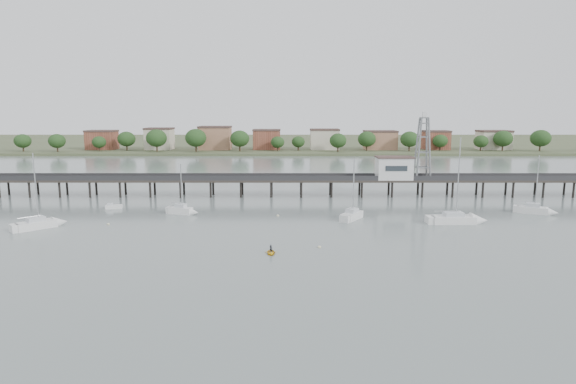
# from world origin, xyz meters

# --- Properties ---
(ground_plane) EXTENTS (500.00, 500.00, 0.00)m
(ground_plane) POSITION_xyz_m (0.00, 0.00, 0.00)
(ground_plane) COLOR slate
(ground_plane) RESTS_ON ground
(pier) EXTENTS (150.00, 5.00, 5.50)m
(pier) POSITION_xyz_m (0.00, 60.00, 3.79)
(pier) COLOR #2D2823
(pier) RESTS_ON ground
(pier_building) EXTENTS (8.40, 5.40, 5.30)m
(pier_building) POSITION_xyz_m (25.00, 60.00, 6.67)
(pier_building) COLOR silver
(pier_building) RESTS_ON ground
(lattice_tower) EXTENTS (3.20, 3.20, 15.50)m
(lattice_tower) POSITION_xyz_m (31.50, 60.00, 11.10)
(lattice_tower) COLOR slate
(lattice_tower) RESTS_ON ground
(sailboat_a) EXTENTS (7.50, 7.45, 13.53)m
(sailboat_a) POSITION_xyz_m (-41.24, 29.23, 0.64)
(sailboat_a) COLOR white
(sailboat_a) RESTS_ON ground
(sailboat_e) EXTENTS (7.29, 5.18, 11.92)m
(sailboat_e) POSITION_xyz_m (48.96, 40.33, 0.65)
(sailboat_e) COLOR white
(sailboat_e) RESTS_ON ground
(sailboat_b) EXTENTS (6.24, 3.40, 10.12)m
(sailboat_b) POSITION_xyz_m (-19.60, 39.94, 0.66)
(sailboat_b) COLOR white
(sailboat_b) RESTS_ON ground
(sailboat_d) EXTENTS (9.93, 3.07, 16.15)m
(sailboat_d) POSITION_xyz_m (31.50, 32.47, 0.63)
(sailboat_d) COLOR white
(sailboat_d) RESTS_ON ground
(sailboat_c) EXTENTS (5.65, 7.01, 11.79)m
(sailboat_c) POSITION_xyz_m (12.77, 36.38, 0.65)
(sailboat_c) COLOR white
(sailboat_c) RESTS_ON ground
(white_tender) EXTENTS (3.41, 1.92, 1.25)m
(white_tender) POSITION_xyz_m (-35.24, 45.34, 0.39)
(white_tender) COLOR white
(white_tender) RESTS_ON ground
(yellow_dinghy) EXTENTS (1.76, 0.63, 2.41)m
(yellow_dinghy) POSITION_xyz_m (-1.95, 13.90, 0.00)
(yellow_dinghy) COLOR gold
(yellow_dinghy) RESTS_ON ground
(dinghy_occupant) EXTENTS (0.52, 1.11, 0.26)m
(dinghy_occupant) POSITION_xyz_m (-1.95, 13.90, 0.00)
(dinghy_occupant) COLOR black
(dinghy_occupant) RESTS_ON ground
(mooring_buoys) EXTENTS (81.19, 25.43, 0.39)m
(mooring_buoys) POSITION_xyz_m (10.82, 30.31, 0.08)
(mooring_buoys) COLOR beige
(mooring_buoys) RESTS_ON ground
(far_shore) EXTENTS (500.00, 170.00, 10.40)m
(far_shore) POSITION_xyz_m (0.36, 239.58, 0.95)
(far_shore) COLOR #475133
(far_shore) RESTS_ON ground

